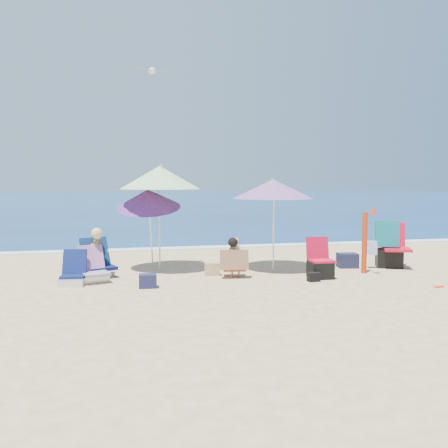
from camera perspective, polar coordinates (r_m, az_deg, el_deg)
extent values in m
plane|color=#D8BC84|center=(9.03, 3.23, -7.50)|extent=(120.00, 120.00, 0.00)
cube|color=navy|center=(53.58, -9.70, 2.97)|extent=(120.00, 80.00, 0.12)
cube|color=white|center=(13.93, -2.36, -2.90)|extent=(120.00, 0.50, 0.04)
cylinder|color=white|center=(10.51, 6.09, -0.47)|extent=(0.04, 0.04, 1.90)
cone|color=#FC218E|center=(10.45, 6.02, 4.30)|extent=(2.03, 2.03, 0.43)
cylinder|color=white|center=(10.44, 5.91, 5.35)|extent=(0.03, 0.03, 0.11)
cylinder|color=silver|center=(10.61, -7.94, 0.29)|extent=(0.05, 0.05, 2.17)
cone|color=green|center=(10.43, -7.85, 5.68)|extent=(2.19, 2.19, 0.51)
cylinder|color=white|center=(10.31, -7.64, 6.96)|extent=(0.04, 0.04, 0.14)
cylinder|color=white|center=(10.64, -8.96, -1.09)|extent=(0.13, 0.43, 1.62)
cone|color=#C11B82|center=(10.48, -9.26, 3.11)|extent=(1.74, 1.79, 0.75)
cylinder|color=silver|center=(10.54, -9.41, 4.12)|extent=(0.04, 0.06, 0.11)
cylinder|color=#B92E0D|center=(10.54, 16.83, -2.20)|extent=(0.15, 0.15, 1.33)
cone|color=red|center=(10.21, 17.84, 1.62)|extent=(0.21, 0.21, 0.17)
cube|color=#0C1944|center=(9.50, -17.99, -6.10)|extent=(0.49, 0.44, 0.05)
cube|color=#0D1749|center=(9.65, -17.83, -4.45)|extent=(0.48, 0.31, 0.48)
cube|color=silver|center=(9.45, -18.13, -6.73)|extent=(0.51, 0.46, 0.15)
cube|color=#DA544C|center=(9.53, -15.42, -5.92)|extent=(0.60, 0.56, 0.06)
cube|color=#EB535F|center=(9.82, -15.95, -4.04)|extent=(0.55, 0.42, 0.52)
cube|color=white|center=(9.75, -15.61, -6.27)|extent=(0.62, 0.59, 0.16)
cube|color=red|center=(9.81, 11.86, -4.45)|extent=(0.49, 0.44, 0.05)
cube|color=#A40B28|center=(9.95, 11.37, -2.92)|extent=(0.48, 0.14, 0.48)
cube|color=black|center=(9.82, 11.72, -5.55)|extent=(0.47, 0.42, 0.34)
cube|color=red|center=(11.37, 20.43, -2.92)|extent=(0.75, 0.71, 0.06)
cube|color=red|center=(11.65, 19.88, -1.26)|extent=(0.61, 0.38, 0.59)
cube|color=black|center=(11.54, 19.56, -3.95)|extent=(0.72, 0.68, 0.42)
cube|color=#0A8482|center=(11.29, 19.38, -1.18)|extent=(0.56, 0.38, 0.60)
cube|color=#9CC5F9|center=(11.20, 17.64, -2.80)|extent=(0.25, 0.15, 0.32)
imported|color=tan|center=(9.72, 1.38, -4.09)|extent=(0.33, 0.23, 0.83)
cube|color=#3E0D5F|center=(9.79, 1.25, -5.50)|extent=(0.51, 0.46, 0.06)
cube|color=#351072|center=(9.58, 1.26, -4.39)|extent=(0.59, 0.27, 0.42)
sphere|color=black|center=(9.60, 1.10, -2.25)|extent=(0.20, 0.20, 0.20)
imported|color=tan|center=(10.15, -15.13, -3.57)|extent=(0.56, 0.50, 0.94)
cube|color=#0B1342|center=(10.01, -14.87, -5.22)|extent=(0.71, 0.68, 0.07)
cube|color=#0D254B|center=(10.16, -15.52, -3.33)|extent=(0.65, 0.52, 0.61)
sphere|color=#D1BB78|center=(9.87, -15.32, -1.11)|extent=(0.23, 0.23, 0.23)
cube|color=#1C1E3E|center=(8.91, -9.32, -6.90)|extent=(0.34, 0.25, 0.26)
cube|color=tan|center=(9.94, -1.47, -5.52)|extent=(0.34, 0.26, 0.27)
cube|color=#181C35|center=(11.18, 14.89, -4.33)|extent=(0.49, 0.39, 0.33)
cube|color=black|center=(9.50, 10.91, -6.39)|extent=(0.24, 0.17, 0.18)
cube|color=#E74F18|center=(9.73, 24.82, -6.97)|extent=(0.21, 0.13, 0.03)
ellipsoid|color=silver|center=(10.80, -8.80, 18.04)|extent=(0.22, 0.36, 0.13)
cube|color=gray|center=(10.76, -9.98, 18.18)|extent=(0.34, 0.15, 0.07)
cube|color=gray|center=(10.84, -7.83, 18.10)|extent=(0.34, 0.15, 0.07)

